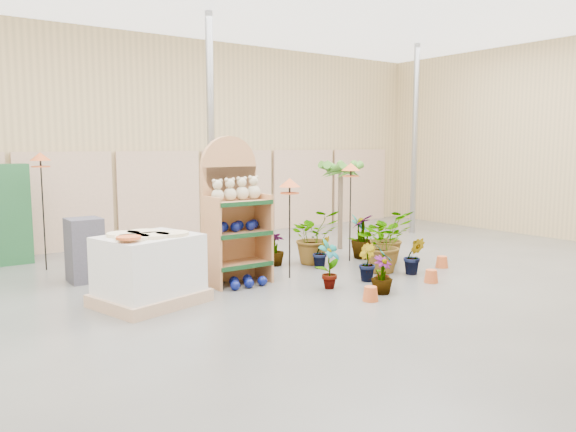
{
  "coord_description": "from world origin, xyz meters",
  "views": [
    {
      "loc": [
        -4.92,
        -5.72,
        2.13
      ],
      "look_at": [
        0.3,
        1.5,
        1.0
      ],
      "focal_mm": 35.0,
      "sensor_mm": 36.0,
      "label": 1
    }
  ],
  "objects_px": {
    "display_shelf": "(233,216)",
    "pallet_stack": "(149,270)",
    "potted_plant_2": "(381,243)",
    "bird_table_front": "(290,186)"
  },
  "relations": [
    {
      "from": "pallet_stack",
      "to": "potted_plant_2",
      "type": "height_order",
      "value": "potted_plant_2"
    },
    {
      "from": "display_shelf",
      "to": "bird_table_front",
      "type": "relative_size",
      "value": 1.41
    },
    {
      "from": "display_shelf",
      "to": "pallet_stack",
      "type": "relative_size",
      "value": 1.46
    },
    {
      "from": "pallet_stack",
      "to": "bird_table_front",
      "type": "height_order",
      "value": "bird_table_front"
    },
    {
      "from": "display_shelf",
      "to": "pallet_stack",
      "type": "bearing_deg",
      "value": -164.22
    },
    {
      "from": "pallet_stack",
      "to": "display_shelf",
      "type": "bearing_deg",
      "value": 0.61
    },
    {
      "from": "display_shelf",
      "to": "potted_plant_2",
      "type": "xyz_separation_m",
      "value": [
        2.38,
        -0.86,
        -0.55
      ]
    },
    {
      "from": "display_shelf",
      "to": "potted_plant_2",
      "type": "relative_size",
      "value": 2.31
    },
    {
      "from": "display_shelf",
      "to": "bird_table_front",
      "type": "xyz_separation_m",
      "value": [
        0.85,
        -0.33,
        0.45
      ]
    },
    {
      "from": "display_shelf",
      "to": "pallet_stack",
      "type": "distance_m",
      "value": 1.7
    }
  ]
}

